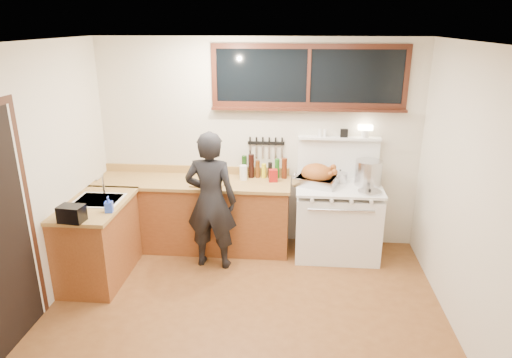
# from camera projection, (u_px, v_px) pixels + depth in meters

# --- Properties ---
(ground_plane) EXTENTS (4.00, 3.50, 0.02)m
(ground_plane) POSITION_uv_depth(u_px,v_px,m) (244.00, 318.00, 4.51)
(ground_plane) COLOR brown
(room_shell) EXTENTS (4.10, 3.60, 2.65)m
(room_shell) POSITION_uv_depth(u_px,v_px,m) (242.00, 156.00, 3.96)
(room_shell) COLOR beige
(room_shell) RESTS_ON ground
(counter_back) EXTENTS (2.44, 0.64, 1.00)m
(counter_back) POSITION_uv_depth(u_px,v_px,m) (193.00, 213.00, 5.79)
(counter_back) COLOR brown
(counter_back) RESTS_ON ground
(counter_left) EXTENTS (0.64, 1.09, 0.90)m
(counter_left) POSITION_uv_depth(u_px,v_px,m) (98.00, 240.00, 5.08)
(counter_left) COLOR brown
(counter_left) RESTS_ON ground
(sink_unit) EXTENTS (0.50, 0.45, 0.37)m
(sink_unit) POSITION_uv_depth(u_px,v_px,m) (99.00, 205.00, 5.02)
(sink_unit) COLOR white
(sink_unit) RESTS_ON counter_left
(vintage_stove) EXTENTS (1.02, 0.74, 1.58)m
(vintage_stove) POSITION_uv_depth(u_px,v_px,m) (337.00, 219.00, 5.60)
(vintage_stove) COLOR white
(vintage_stove) RESTS_ON ground
(back_window) EXTENTS (2.32, 0.13, 0.77)m
(back_window) POSITION_uv_depth(u_px,v_px,m) (309.00, 84.00, 5.40)
(back_window) COLOR black
(back_window) RESTS_ON room_shell
(knife_strip) EXTENTS (0.46, 0.03, 0.28)m
(knife_strip) POSITION_uv_depth(u_px,v_px,m) (266.00, 144.00, 5.70)
(knife_strip) COLOR black
(knife_strip) RESTS_ON room_shell
(man) EXTENTS (0.63, 0.44, 1.64)m
(man) POSITION_uv_depth(u_px,v_px,m) (211.00, 201.00, 5.21)
(man) COLOR black
(man) RESTS_ON ground
(soap_bottle) EXTENTS (0.09, 0.09, 0.17)m
(soap_bottle) POSITION_uv_depth(u_px,v_px,m) (109.00, 204.00, 4.67)
(soap_bottle) COLOR blue
(soap_bottle) RESTS_ON counter_left
(toaster) EXTENTS (0.26, 0.19, 0.17)m
(toaster) POSITION_uv_depth(u_px,v_px,m) (72.00, 214.00, 4.45)
(toaster) COLOR black
(toaster) RESTS_ON counter_left
(cutting_board) EXTENTS (0.44, 0.36, 0.14)m
(cutting_board) POSITION_uv_depth(u_px,v_px,m) (209.00, 181.00, 5.46)
(cutting_board) COLOR #A57E41
(cutting_board) RESTS_ON counter_back
(roast_turkey) EXTENTS (0.58, 0.51, 0.26)m
(roast_turkey) POSITION_uv_depth(u_px,v_px,m) (317.00, 176.00, 5.46)
(roast_turkey) COLOR silver
(roast_turkey) RESTS_ON vintage_stove
(stockpot) EXTENTS (0.38, 0.38, 0.30)m
(stockpot) POSITION_uv_depth(u_px,v_px,m) (368.00, 173.00, 5.45)
(stockpot) COLOR silver
(stockpot) RESTS_ON vintage_stove
(saucepan) EXTENTS (0.15, 0.27, 0.12)m
(saucepan) POSITION_uv_depth(u_px,v_px,m) (341.00, 177.00, 5.56)
(saucepan) COLOR silver
(saucepan) RESTS_ON vintage_stove
(pot_lid) EXTENTS (0.35, 0.35, 0.04)m
(pot_lid) POSITION_uv_depth(u_px,v_px,m) (370.00, 192.00, 5.23)
(pot_lid) COLOR silver
(pot_lid) RESTS_ON vintage_stove
(coffee_tin) EXTENTS (0.11, 0.10, 0.15)m
(coffee_tin) POSITION_uv_depth(u_px,v_px,m) (273.00, 176.00, 5.57)
(coffee_tin) COLOR maroon
(coffee_tin) RESTS_ON counter_back
(pitcher) EXTENTS (0.11, 0.11, 0.18)m
(pitcher) POSITION_uv_depth(u_px,v_px,m) (243.00, 173.00, 5.64)
(pitcher) COLOR white
(pitcher) RESTS_ON counter_back
(bottle_cluster) EXTENTS (0.57, 0.07, 0.30)m
(bottle_cluster) POSITION_uv_depth(u_px,v_px,m) (263.00, 168.00, 5.70)
(bottle_cluster) COLOR black
(bottle_cluster) RESTS_ON counter_back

